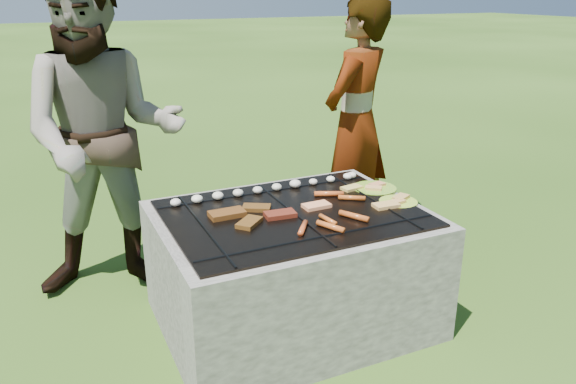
% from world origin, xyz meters
% --- Properties ---
extents(lawn, '(60.00, 60.00, 0.00)m').
position_xyz_m(lawn, '(0.00, 0.00, 0.00)').
color(lawn, '#244210').
rests_on(lawn, ground).
extents(fire_pit, '(1.30, 1.00, 0.62)m').
position_xyz_m(fire_pit, '(0.00, 0.00, 0.28)').
color(fire_pit, '#A0998E').
rests_on(fire_pit, ground).
extents(mushrooms, '(1.09, 0.07, 0.04)m').
position_xyz_m(mushrooms, '(0.01, 0.32, 0.63)').
color(mushrooms, silver).
rests_on(mushrooms, fire_pit).
extents(pork_slabs, '(0.39, 0.30, 0.03)m').
position_xyz_m(pork_slabs, '(-0.21, 0.03, 0.62)').
color(pork_slabs, '#94511B').
rests_on(pork_slabs, fire_pit).
extents(sausages, '(0.52, 0.50, 0.03)m').
position_xyz_m(sausages, '(0.17, -0.11, 0.63)').
color(sausages, orange).
rests_on(sausages, fire_pit).
extents(bread_on_grate, '(0.45, 0.38, 0.02)m').
position_xyz_m(bread_on_grate, '(0.32, -0.01, 0.62)').
color(bread_on_grate, '#F6B17E').
rests_on(bread_on_grate, fire_pit).
extents(plate_far, '(0.32, 0.32, 0.03)m').
position_xyz_m(plate_far, '(0.56, 0.13, 0.61)').
color(plate_far, gold).
rests_on(plate_far, fire_pit).
extents(plate_near, '(0.25, 0.25, 0.03)m').
position_xyz_m(plate_near, '(0.56, -0.09, 0.61)').
color(plate_near, yellow).
rests_on(plate_near, fire_pit).
extents(cook, '(0.70, 0.64, 1.62)m').
position_xyz_m(cook, '(0.85, 0.81, 0.81)').
color(cook, '#A7988B').
rests_on(cook, ground).
extents(bystander, '(1.01, 0.87, 1.80)m').
position_xyz_m(bystander, '(-0.76, 0.75, 0.90)').
color(bystander, '#A49589').
rests_on(bystander, ground).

